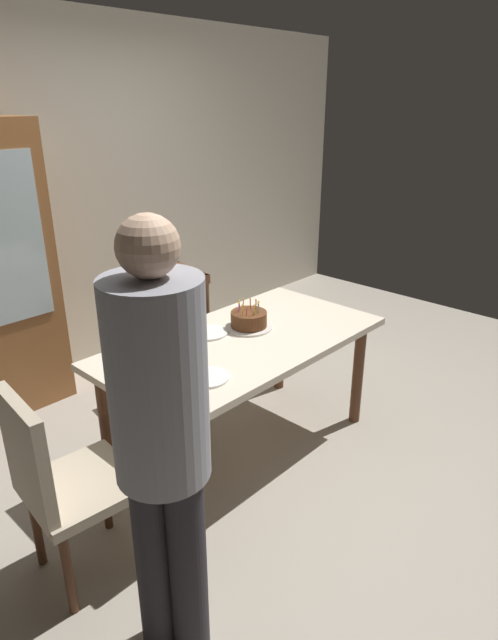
% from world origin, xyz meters
% --- Properties ---
extents(ground, '(6.40, 6.40, 0.00)m').
position_xyz_m(ground, '(0.00, 0.00, 0.00)').
color(ground, '#9E9384').
extents(back_wall, '(6.40, 0.10, 2.60)m').
position_xyz_m(back_wall, '(0.00, 1.85, 1.30)').
color(back_wall, beige).
rests_on(back_wall, ground).
extents(dining_table, '(1.66, 0.86, 0.74)m').
position_xyz_m(dining_table, '(0.00, 0.00, 0.65)').
color(dining_table, beige).
rests_on(dining_table, ground).
extents(birthday_cake, '(0.28, 0.28, 0.17)m').
position_xyz_m(birthday_cake, '(0.14, 0.08, 0.78)').
color(birthday_cake, silver).
rests_on(birthday_cake, dining_table).
extents(plate_near_celebrant, '(0.22, 0.22, 0.01)m').
position_xyz_m(plate_near_celebrant, '(-0.46, -0.19, 0.74)').
color(plate_near_celebrant, white).
rests_on(plate_near_celebrant, dining_table).
extents(plate_far_side, '(0.22, 0.22, 0.01)m').
position_xyz_m(plate_far_side, '(-0.08, 0.19, 0.74)').
color(plate_far_side, white).
rests_on(plate_far_side, dining_table).
extents(fork_near_celebrant, '(0.18, 0.02, 0.01)m').
position_xyz_m(fork_near_celebrant, '(-0.62, -0.19, 0.74)').
color(fork_near_celebrant, silver).
rests_on(fork_near_celebrant, dining_table).
extents(fork_far_side, '(0.18, 0.05, 0.01)m').
position_xyz_m(fork_far_side, '(-0.24, 0.17, 0.74)').
color(fork_far_side, silver).
rests_on(fork_far_side, dining_table).
extents(chair_spindle_back, '(0.50, 0.50, 0.95)m').
position_xyz_m(chair_spindle_back, '(0.08, 0.75, 0.46)').
color(chair_spindle_back, '#56331E').
rests_on(chair_spindle_back, ground).
extents(chair_upholstered, '(0.48, 0.48, 0.95)m').
position_xyz_m(chair_upholstered, '(-1.22, -0.11, 0.53)').
color(chair_upholstered, tan).
rests_on(chair_upholstered, ground).
extents(person_celebrant, '(0.32, 0.32, 1.70)m').
position_xyz_m(person_celebrant, '(-1.11, -0.69, 0.97)').
color(person_celebrant, '#262328').
rests_on(person_celebrant, ground).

